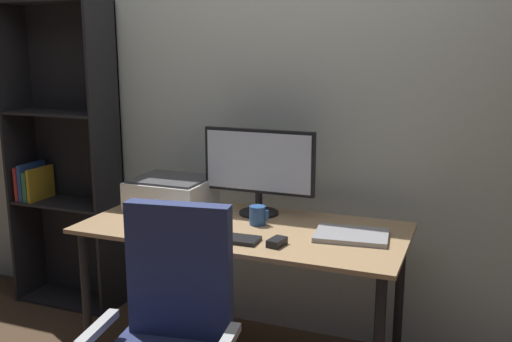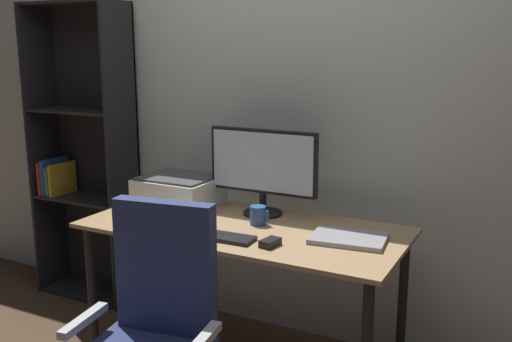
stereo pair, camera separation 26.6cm
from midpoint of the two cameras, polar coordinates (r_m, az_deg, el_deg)
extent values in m
cube|color=beige|center=(3.09, 5.90, 7.15)|extent=(6.40, 0.10, 2.60)
cube|color=tan|center=(2.73, 1.54, -5.69)|extent=(1.53, 0.71, 0.02)
cylinder|color=black|center=(3.00, -13.53, -11.91)|extent=(0.04, 0.04, 0.72)
cylinder|color=black|center=(3.43, -7.01, -8.52)|extent=(0.04, 0.04, 0.72)
cylinder|color=black|center=(2.93, 16.94, -12.71)|extent=(0.04, 0.04, 0.72)
cylinder|color=black|center=(2.92, 3.30, -4.21)|extent=(0.20, 0.20, 0.01)
cylinder|color=black|center=(2.90, 3.31, -3.15)|extent=(0.04, 0.04, 0.10)
cube|color=black|center=(2.85, 3.37, 0.94)|extent=(0.58, 0.03, 0.32)
cube|color=silver|center=(2.84, 3.24, 0.89)|extent=(0.55, 0.01, 0.29)
cube|color=black|center=(2.54, -0.35, -6.62)|extent=(0.29, 0.12, 0.02)
cube|color=black|center=(2.46, 4.54, -7.17)|extent=(0.07, 0.10, 0.03)
cylinder|color=#285193|center=(2.73, 2.98, -4.47)|extent=(0.08, 0.08, 0.09)
cube|color=#285193|center=(2.72, 3.88, -4.50)|extent=(0.02, 0.01, 0.05)
cube|color=#99999E|center=(2.57, 12.14, -6.61)|extent=(0.34, 0.26, 0.02)
cube|color=silver|center=(3.06, -5.19, -2.10)|extent=(0.40, 0.34, 0.15)
cube|color=#424244|center=(3.04, -5.22, -0.62)|extent=(0.37, 0.31, 0.01)
cube|color=white|center=(2.67, -6.07, -5.92)|extent=(0.25, 0.33, 0.00)
cube|color=navy|center=(2.22, -5.70, -9.52)|extent=(0.41, 0.13, 0.52)
cube|color=#B7BABC|center=(2.24, -13.46, -14.32)|extent=(0.08, 0.26, 0.03)
cube|color=#B7BABC|center=(2.05, -1.51, -16.67)|extent=(0.08, 0.26, 0.03)
cube|color=black|center=(3.89, -18.42, 1.89)|extent=(0.02, 0.28, 1.83)
cube|color=black|center=(3.46, -10.95, 1.09)|extent=(0.02, 0.28, 1.83)
cube|color=black|center=(3.76, -13.54, 1.86)|extent=(0.66, 0.01, 1.83)
cube|color=black|center=(3.93, -14.17, -11.60)|extent=(0.62, 0.26, 0.02)
cube|color=black|center=(3.73, -14.67, -2.64)|extent=(0.62, 0.26, 0.02)
cube|color=black|center=(3.63, -15.14, 5.78)|extent=(0.62, 0.26, 0.02)
cube|color=black|center=(3.62, -15.71, 15.78)|extent=(0.62, 0.26, 0.02)
cube|color=#B22D28|center=(3.88, -17.84, -0.55)|extent=(0.02, 0.22, 0.21)
cube|color=#28478C|center=(3.85, -17.52, -0.48)|extent=(0.03, 0.22, 0.23)
cube|color=#337242|center=(3.83, -17.14, -0.84)|extent=(0.03, 0.22, 0.18)
cube|color=gold|center=(3.81, -16.81, -0.75)|extent=(0.02, 0.22, 0.20)
camera|label=1|loc=(0.13, -87.14, 0.62)|focal=40.25mm
camera|label=2|loc=(0.13, 92.86, -0.62)|focal=40.25mm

